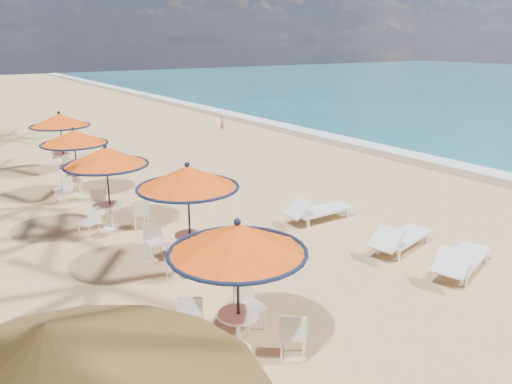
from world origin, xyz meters
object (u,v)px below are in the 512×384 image
(palapa, at_px, (52,373))
(station_0, at_px, (239,255))
(station_4, at_px, (61,127))
(station_3, at_px, (73,144))
(station_1, at_px, (188,191))
(lounger_near, at_px, (461,259))
(lounger_mid, at_px, (400,238))
(station_2, at_px, (106,167))
(lounger_far, at_px, (316,210))

(palapa, bearing_deg, station_0, 36.25)
(palapa, bearing_deg, station_4, 76.65)
(station_0, height_order, station_3, station_0)
(station_1, xyz_separation_m, station_4, (-0.21, 10.83, -0.03))
(lounger_near, relative_size, lounger_mid, 1.03)
(station_4, bearing_deg, lounger_near, -71.18)
(station_2, distance_m, lounger_near, 9.32)
(lounger_far, bearing_deg, lounger_near, -84.54)
(lounger_near, height_order, lounger_mid, lounger_near)
(station_0, distance_m, palapa, 4.22)
(station_4, xyz_separation_m, lounger_mid, (4.89, -13.13, -1.42))
(lounger_mid, distance_m, palapa, 9.87)
(lounger_far, bearing_deg, station_4, 113.47)
(station_4, relative_size, lounger_mid, 1.08)
(station_0, relative_size, station_4, 0.99)
(lounger_mid, bearing_deg, palapa, -169.83)
(station_0, distance_m, lounger_mid, 5.85)
(station_4, bearing_deg, lounger_far, -66.08)
(lounger_near, bearing_deg, station_3, 98.79)
(station_1, xyz_separation_m, station_2, (-0.80, 3.37, -0.04))
(station_2, relative_size, station_3, 1.04)
(station_1, xyz_separation_m, lounger_near, (4.82, -3.94, -1.44))
(station_3, xyz_separation_m, station_4, (0.47, 3.64, 0.01))
(station_3, relative_size, lounger_mid, 1.03)
(station_1, bearing_deg, station_3, 95.46)
(station_4, relative_size, palapa, 0.64)
(station_1, relative_size, station_3, 1.07)
(lounger_mid, bearing_deg, lounger_far, 83.78)
(station_3, height_order, palapa, palapa)
(lounger_near, height_order, lounger_far, lounger_near)
(station_3, distance_m, palapa, 13.71)
(lounger_far, xyz_separation_m, palapa, (-8.57, -6.56, 2.08))
(station_0, xyz_separation_m, station_1, (0.86, 3.57, 0.05))
(lounger_near, distance_m, lounger_mid, 1.65)
(station_3, xyz_separation_m, lounger_near, (5.51, -11.13, -1.40))
(lounger_near, bearing_deg, palapa, 175.51)
(station_0, relative_size, lounger_mid, 1.07)
(station_1, distance_m, palapa, 7.38)
(station_1, bearing_deg, station_0, -103.54)
(station_1, distance_m, lounger_mid, 5.40)
(lounger_mid, relative_size, lounger_far, 1.04)
(station_3, xyz_separation_m, lounger_far, (5.05, -6.67, -1.41))
(station_2, distance_m, station_3, 3.83)
(station_2, height_order, lounger_far, station_2)
(station_0, xyz_separation_m, palapa, (-3.35, -2.46, 0.69))
(lounger_far, bearing_deg, station_0, -142.30)
(station_3, bearing_deg, lounger_far, -52.89)
(station_2, bearing_deg, lounger_near, -52.45)
(station_1, bearing_deg, station_4, 91.13)
(station_1, xyz_separation_m, lounger_far, (4.36, 0.53, -1.45))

